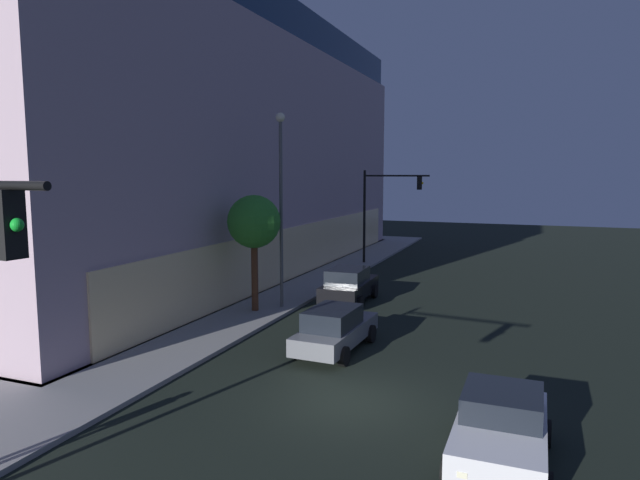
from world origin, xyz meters
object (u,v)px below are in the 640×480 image
(car_black, at_px, (349,285))
(traffic_light_far_corner, at_px, (384,201))
(modern_building, at_px, (131,146))
(street_lamp_sidewalk, at_px, (281,189))
(car_grey, at_px, (335,329))
(car_white, at_px, (501,428))
(sidewalk_tree, at_px, (254,223))

(car_black, bearing_deg, traffic_light_far_corner, 6.52)
(modern_building, distance_m, car_black, 20.27)
(street_lamp_sidewalk, xyz_separation_m, car_black, (2.53, -2.53, -4.85))
(street_lamp_sidewalk, relative_size, car_grey, 1.92)
(car_white, relative_size, car_black, 0.88)
(traffic_light_far_corner, height_order, car_grey, traffic_light_far_corner)
(street_lamp_sidewalk, relative_size, sidewalk_tree, 1.70)
(traffic_light_far_corner, relative_size, car_black, 1.42)
(modern_building, bearing_deg, sidewalk_tree, -122.68)
(car_grey, height_order, car_black, car_black)
(traffic_light_far_corner, distance_m, car_white, 27.28)
(traffic_light_far_corner, height_order, street_lamp_sidewalk, street_lamp_sidewalk)
(modern_building, relative_size, sidewalk_tree, 7.48)
(car_black, bearing_deg, car_white, -149.17)
(car_white, relative_size, car_grey, 0.86)
(sidewalk_tree, bearing_deg, traffic_light_far_corner, -7.51)
(street_lamp_sidewalk, distance_m, car_black, 6.03)
(traffic_light_far_corner, bearing_deg, car_grey, -170.26)
(modern_building, distance_m, traffic_light_far_corner, 18.09)
(traffic_light_far_corner, bearing_deg, car_white, -159.55)
(traffic_light_far_corner, distance_m, street_lamp_sidewalk, 14.38)
(street_lamp_sidewalk, xyz_separation_m, car_white, (-11.04, -10.63, -4.95))
(modern_building, xyz_separation_m, car_white, (-19.29, -26.07, -7.54))
(traffic_light_far_corner, xyz_separation_m, car_grey, (-19.25, -3.31, -3.70))
(traffic_light_far_corner, relative_size, sidewalk_tree, 1.22)
(car_grey, bearing_deg, traffic_light_far_corner, 9.74)
(car_white, bearing_deg, car_black, 30.83)
(car_grey, relative_size, car_black, 1.03)
(sidewalk_tree, relative_size, car_white, 1.32)
(street_lamp_sidewalk, xyz_separation_m, car_grey, (-4.98, -4.49, -4.92))
(car_white, distance_m, car_black, 15.80)
(car_grey, bearing_deg, car_black, 14.66)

